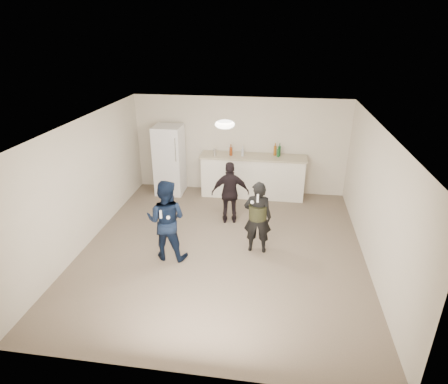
# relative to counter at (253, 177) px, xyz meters

# --- Properties ---
(floor) EXTENTS (6.00, 6.00, 0.00)m
(floor) POSITION_rel_counter_xyz_m (-0.38, -2.67, -0.53)
(floor) COLOR #6B5B4C
(floor) RESTS_ON ground
(ceiling) EXTENTS (6.00, 6.00, 0.00)m
(ceiling) POSITION_rel_counter_xyz_m (-0.38, -2.67, 1.98)
(ceiling) COLOR silver
(ceiling) RESTS_ON wall_back
(wall_back) EXTENTS (6.00, 0.00, 6.00)m
(wall_back) POSITION_rel_counter_xyz_m (-0.38, 0.33, 0.72)
(wall_back) COLOR beige
(wall_back) RESTS_ON floor
(wall_front) EXTENTS (6.00, 0.00, 6.00)m
(wall_front) POSITION_rel_counter_xyz_m (-0.38, -5.67, 0.72)
(wall_front) COLOR beige
(wall_front) RESTS_ON floor
(wall_left) EXTENTS (0.00, 6.00, 6.00)m
(wall_left) POSITION_rel_counter_xyz_m (-3.13, -2.67, 0.72)
(wall_left) COLOR beige
(wall_left) RESTS_ON floor
(wall_right) EXTENTS (0.00, 6.00, 6.00)m
(wall_right) POSITION_rel_counter_xyz_m (2.37, -2.67, 0.72)
(wall_right) COLOR beige
(wall_right) RESTS_ON floor
(counter) EXTENTS (2.60, 0.56, 1.05)m
(counter) POSITION_rel_counter_xyz_m (0.00, 0.00, 0.00)
(counter) COLOR white
(counter) RESTS_ON floor
(counter_top) EXTENTS (2.68, 0.64, 0.04)m
(counter_top) POSITION_rel_counter_xyz_m (0.00, 0.00, 0.55)
(counter_top) COLOR #BBB391
(counter_top) RESTS_ON counter
(fridge) EXTENTS (0.70, 0.70, 1.80)m
(fridge) POSITION_rel_counter_xyz_m (-2.18, -0.07, 0.38)
(fridge) COLOR white
(fridge) RESTS_ON floor
(fridge_handle) EXTENTS (0.02, 0.02, 0.60)m
(fridge_handle) POSITION_rel_counter_xyz_m (-1.90, -0.44, 0.78)
(fridge_handle) COLOR silver
(fridge_handle) RESTS_ON fridge
(ceiling_dome) EXTENTS (0.36, 0.36, 0.16)m
(ceiling_dome) POSITION_rel_counter_xyz_m (-0.38, -2.37, 1.93)
(ceiling_dome) COLOR white
(ceiling_dome) RESTS_ON ceiling
(shaker) EXTENTS (0.08, 0.08, 0.17)m
(shaker) POSITION_rel_counter_xyz_m (-0.97, -0.08, 0.65)
(shaker) COLOR silver
(shaker) RESTS_ON counter_top
(man) EXTENTS (0.79, 0.62, 1.57)m
(man) POSITION_rel_counter_xyz_m (-1.38, -3.09, 0.26)
(man) COLOR #102244
(man) RESTS_ON floor
(woman) EXTENTS (0.54, 0.35, 1.47)m
(woman) POSITION_rel_counter_xyz_m (0.29, -2.63, 0.21)
(woman) COLOR black
(woman) RESTS_ON floor
(camo_shorts) EXTENTS (0.34, 0.34, 0.28)m
(camo_shorts) POSITION_rel_counter_xyz_m (0.29, -2.63, 0.32)
(camo_shorts) COLOR #313719
(camo_shorts) RESTS_ON woman
(spectator) EXTENTS (0.88, 0.47, 1.42)m
(spectator) POSITION_rel_counter_xyz_m (-0.38, -1.51, 0.19)
(spectator) COLOR black
(spectator) RESTS_ON floor
(remote_man) EXTENTS (0.04, 0.04, 0.15)m
(remote_man) POSITION_rel_counter_xyz_m (-1.38, -3.37, 0.53)
(remote_man) COLOR white
(remote_man) RESTS_ON man
(nunchuk_man) EXTENTS (0.07, 0.07, 0.07)m
(nunchuk_man) POSITION_rel_counter_xyz_m (-1.26, -3.34, 0.45)
(nunchuk_man) COLOR white
(nunchuk_man) RESTS_ON man
(remote_woman) EXTENTS (0.04, 0.04, 0.15)m
(remote_woman) POSITION_rel_counter_xyz_m (0.29, -2.88, 0.72)
(remote_woman) COLOR white
(remote_woman) RESTS_ON woman
(nunchuk_woman) EXTENTS (0.07, 0.07, 0.07)m
(nunchuk_woman) POSITION_rel_counter_xyz_m (0.19, -2.85, 0.62)
(nunchuk_woman) COLOR silver
(nunchuk_woman) RESTS_ON woman
(bottle_cluster) EXTENTS (1.28, 0.26, 0.25)m
(bottle_cluster) POSITION_rel_counter_xyz_m (0.19, 0.04, 0.67)
(bottle_cluster) COLOR #9B5716
(bottle_cluster) RESTS_ON counter_top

